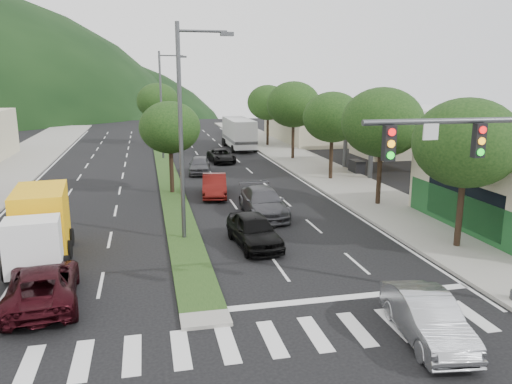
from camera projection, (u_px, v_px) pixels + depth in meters
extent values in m
plane|color=black|center=(204.00, 314.00, 16.36)|extent=(160.00, 160.00, 0.00)
cube|color=gray|center=(315.00, 168.00, 42.77)|extent=(5.00, 90.00, 0.15)
cube|color=#173312|center=(166.00, 167.00, 42.99)|extent=(1.60, 56.00, 0.12)
cube|color=silver|center=(212.00, 345.00, 14.45)|extent=(19.00, 2.20, 0.01)
cylinder|color=#47494C|center=(454.00, 121.00, 15.13)|extent=(6.00, 0.18, 0.18)
cube|color=black|center=(479.00, 141.00, 15.29)|extent=(0.35, 0.25, 1.05)
cube|color=black|center=(389.00, 143.00, 14.66)|extent=(0.35, 0.25, 1.05)
cube|color=silver|center=(405.00, 111.00, 40.20)|extent=(12.00, 8.00, 0.50)
cube|color=#EEA10C|center=(405.00, 115.00, 40.27)|extent=(12.20, 8.20, 0.50)
cylinder|color=#47494C|center=(371.00, 150.00, 37.57)|extent=(0.36, 0.36, 4.60)
cylinder|color=#47494C|center=(465.00, 147.00, 39.27)|extent=(0.36, 0.36, 4.60)
cylinder|color=#47494C|center=(345.00, 142.00, 42.33)|extent=(0.36, 0.36, 4.60)
cylinder|color=#47494C|center=(430.00, 139.00, 44.02)|extent=(0.36, 0.36, 4.60)
cube|color=black|center=(357.00, 167.00, 40.34)|extent=(0.80, 1.60, 1.10)
cube|color=black|center=(445.00, 163.00, 42.03)|extent=(0.80, 1.60, 1.10)
cube|color=beige|center=(319.00, 119.00, 61.77)|extent=(10.00, 16.00, 5.20)
cylinder|color=black|center=(460.00, 207.00, 22.26)|extent=(0.28, 0.28, 3.64)
ellipsoid|color=black|center=(466.00, 143.00, 21.62)|extent=(4.60, 4.60, 3.91)
cylinder|color=black|center=(379.00, 172.00, 29.86)|extent=(0.28, 0.28, 3.81)
ellipsoid|color=black|center=(382.00, 122.00, 29.19)|extent=(4.80, 4.80, 4.08)
cylinder|color=black|center=(331.00, 155.00, 37.49)|extent=(0.28, 0.28, 3.58)
ellipsoid|color=black|center=(332.00, 117.00, 36.87)|extent=(4.40, 4.40, 3.74)
cylinder|color=black|center=(293.00, 138.00, 46.97)|extent=(0.28, 0.28, 3.92)
ellipsoid|color=black|center=(294.00, 104.00, 46.29)|extent=(5.00, 5.00, 4.25)
cylinder|color=black|center=(268.00, 129.00, 56.51)|extent=(0.28, 0.28, 3.70)
ellipsoid|color=black|center=(268.00, 103.00, 55.87)|extent=(4.60, 4.60, 3.91)
cylinder|color=black|center=(171.00, 167.00, 33.08)|extent=(0.28, 0.28, 3.36)
ellipsoid|color=black|center=(170.00, 127.00, 32.49)|extent=(4.00, 4.00, 3.40)
cylinder|color=black|center=(159.00, 127.00, 57.77)|extent=(0.28, 0.28, 3.81)
ellipsoid|color=black|center=(158.00, 101.00, 57.11)|extent=(4.80, 4.80, 4.08)
cylinder|color=#47494C|center=(181.00, 136.00, 22.85)|extent=(0.20, 0.20, 10.00)
cylinder|color=#47494C|center=(202.00, 31.00, 22.06)|extent=(2.20, 0.12, 0.12)
cube|color=#47494C|center=(227.00, 34.00, 22.32)|extent=(0.60, 0.25, 0.18)
cylinder|color=#47494C|center=(161.00, 106.00, 46.64)|extent=(0.20, 0.20, 10.00)
cylinder|color=#47494C|center=(171.00, 56.00, 45.85)|extent=(2.20, 0.12, 0.12)
cube|color=#47494C|center=(183.00, 57.00, 46.11)|extent=(0.60, 0.25, 0.18)
imported|color=#919398|center=(427.00, 317.00, 14.67)|extent=(2.01, 4.37, 1.39)
imported|color=black|center=(43.00, 285.00, 16.99)|extent=(2.80, 5.16, 1.37)
imported|color=black|center=(254.00, 230.00, 22.89)|extent=(2.19, 4.57, 1.51)
imported|color=#46464B|center=(263.00, 202.00, 27.99)|extent=(2.15, 5.27, 1.53)
imported|color=#51100D|center=(214.00, 186.00, 32.57)|extent=(2.05, 4.52, 1.44)
imported|color=black|center=(221.00, 156.00, 45.72)|extent=(2.35, 4.52, 1.22)
imported|color=#48494D|center=(200.00, 165.00, 40.40)|extent=(2.21, 4.31, 1.40)
cube|color=white|center=(33.00, 246.00, 18.63)|extent=(2.09, 1.61, 2.07)
cube|color=#FFB40D|center=(42.00, 220.00, 21.71)|extent=(2.39, 3.95, 2.79)
cube|color=black|center=(43.00, 250.00, 21.29)|extent=(2.25, 5.36, 0.27)
cylinder|color=black|center=(66.00, 266.00, 19.51)|extent=(0.34, 0.83, 0.81)
cylinder|color=black|center=(7.00, 272.00, 18.91)|extent=(0.34, 0.83, 0.81)
cylinder|color=black|center=(68.00, 250.00, 21.34)|extent=(0.34, 0.83, 0.81)
cylinder|color=black|center=(15.00, 255.00, 20.73)|extent=(0.34, 0.83, 0.81)
cylinder|color=black|center=(70.00, 237.00, 23.00)|extent=(0.34, 0.83, 0.81)
cylinder|color=black|center=(21.00, 242.00, 22.39)|extent=(0.34, 0.83, 0.81)
cube|color=beige|center=(239.00, 132.00, 54.34)|extent=(2.42, 8.53, 2.84)
cube|color=slate|center=(239.00, 138.00, 54.50)|extent=(2.48, 8.53, 0.33)
cylinder|color=black|center=(224.00, 141.00, 57.66)|extent=(0.34, 0.85, 0.85)
cylinder|color=black|center=(244.00, 141.00, 58.14)|extent=(0.34, 0.85, 0.85)
cylinder|color=black|center=(225.00, 143.00, 56.68)|extent=(0.34, 0.85, 0.85)
cylinder|color=black|center=(245.00, 142.00, 57.17)|extent=(0.34, 0.85, 0.85)
cylinder|color=black|center=(233.00, 149.00, 51.49)|extent=(0.34, 0.85, 0.85)
cylinder|color=black|center=(255.00, 148.00, 51.98)|extent=(0.34, 0.85, 0.85)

